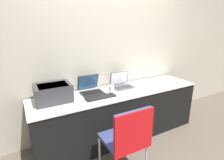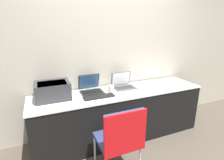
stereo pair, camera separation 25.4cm
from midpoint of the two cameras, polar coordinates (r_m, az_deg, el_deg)
ground_plane at (r=2.77m, az=8.27°, el=-20.75°), size 14.00×14.00×0.00m
wall_back at (r=2.82m, az=2.20°, el=9.09°), size 8.00×0.05×2.60m
table at (r=2.78m, az=5.31°, el=-11.04°), size 2.60×0.63×0.76m
printer at (r=2.39m, az=-16.01°, el=-3.20°), size 0.44×0.35×0.23m
laptop_left at (r=2.58m, az=-4.15°, el=-2.71°), size 0.32×0.32×0.25m
laptop_right at (r=2.77m, az=6.26°, el=-1.43°), size 0.33×0.26×0.24m
external_keyboard at (r=2.38m, az=-1.19°, el=-5.55°), size 0.43×0.13×0.02m
coffee_cup at (r=2.56m, az=2.48°, el=-2.93°), size 0.08×0.08×0.10m
chair at (r=2.01m, az=6.73°, el=-17.86°), size 0.47×0.46×0.88m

